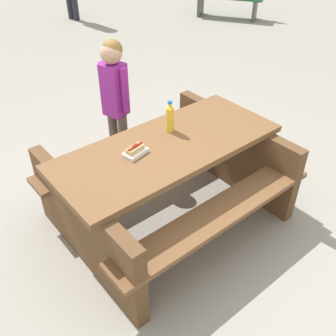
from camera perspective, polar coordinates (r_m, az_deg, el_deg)
ground_plane at (r=3.37m, az=0.00°, el=-7.19°), size 30.00×30.00×0.00m
picnic_table at (r=3.07m, az=0.00°, el=-1.20°), size 1.85×1.47×0.75m
soda_bottle at (r=3.01m, az=0.29°, el=7.64°), size 0.07×0.07×0.26m
hotdog_tray at (r=2.78m, az=-4.92°, el=2.59°), size 0.20×0.14×0.08m
child_in_coat at (r=3.60m, az=-8.01°, el=11.51°), size 0.22×0.31×1.29m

